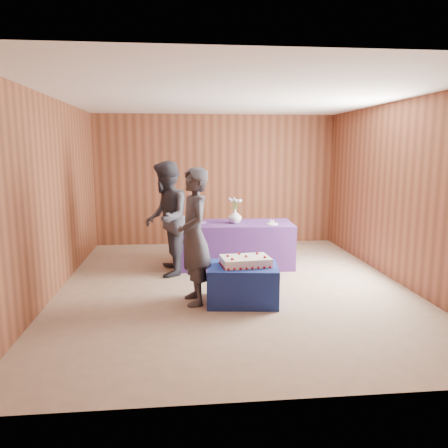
{
  "coord_description": "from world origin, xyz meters",
  "views": [
    {
      "loc": [
        -0.76,
        -6.16,
        1.99
      ],
      "look_at": [
        -0.12,
        0.1,
        0.91
      ],
      "focal_mm": 35.0,
      "sensor_mm": 36.0,
      "label": 1
    }
  ],
  "objects": [
    {
      "name": "guest_left",
      "position": [
        -0.58,
        -0.66,
        0.88
      ],
      "size": [
        0.53,
        0.71,
        1.77
      ],
      "primitive_type": "imported",
      "rotation": [
        0.0,
        0.0,
        -1.4
      ],
      "color": "#35353E",
      "rests_on": "ground"
    },
    {
      "name": "room_shell",
      "position": [
        0.0,
        0.0,
        1.8
      ],
      "size": [
        5.04,
        6.04,
        2.72
      ],
      "color": "brown",
      "rests_on": "ground"
    },
    {
      "name": "serving_table",
      "position": [
        0.15,
        1.13,
        0.38
      ],
      "size": [
        2.04,
        1.0,
        0.75
      ],
      "primitive_type": "cube",
      "rotation": [
        0.0,
        0.0,
        -0.05
      ],
      "color": "#5E2E7F",
      "rests_on": "ground"
    },
    {
      "name": "knife",
      "position": [
        0.86,
        0.81,
        0.75
      ],
      "size": [
        0.26,
        0.05,
        0.0
      ],
      "primitive_type": "cube",
      "rotation": [
        0.0,
        0.0,
        0.12
      ],
      "color": "silver",
      "rests_on": "serving_table"
    },
    {
      "name": "guest_right",
      "position": [
        -0.98,
        0.7,
        0.91
      ],
      "size": [
        0.7,
        0.89,
        1.81
      ],
      "primitive_type": "imported",
      "rotation": [
        0.0,
        0.0,
        -1.58
      ],
      "color": "#2F2F38",
      "rests_on": "ground"
    },
    {
      "name": "platter",
      "position": [
        -0.46,
        1.23,
        0.76
      ],
      "size": [
        0.41,
        0.41,
        0.02
      ],
      "primitive_type": "cylinder",
      "rotation": [
        0.0,
        0.0,
        0.32
      ],
      "color": "#7253A7",
      "rests_on": "serving_table"
    },
    {
      "name": "plate",
      "position": [
        0.77,
        0.92,
        0.76
      ],
      "size": [
        0.26,
        0.26,
        0.01
      ],
      "primitive_type": "cylinder",
      "rotation": [
        0.0,
        0.0,
        -0.43
      ],
      "color": "white",
      "rests_on": "serving_table"
    },
    {
      "name": "ground",
      "position": [
        0.0,
        0.0,
        0.0
      ],
      "size": [
        6.0,
        6.0,
        0.0
      ],
      "primitive_type": "plane",
      "color": "tan",
      "rests_on": "ground"
    },
    {
      "name": "vase",
      "position": [
        0.17,
        1.09,
        0.87
      ],
      "size": [
        0.27,
        0.27,
        0.24
      ],
      "primitive_type": "imported",
      "rotation": [
        0.0,
        0.0,
        -0.25
      ],
      "color": "silver",
      "rests_on": "serving_table"
    },
    {
      "name": "flower_spray",
      "position": [
        0.17,
        1.09,
        1.14
      ],
      "size": [
        0.24,
        0.24,
        0.18
      ],
      "color": "#396729",
      "rests_on": "vase"
    },
    {
      "name": "sheet_cake",
      "position": [
        0.08,
        -0.71,
        0.56
      ],
      "size": [
        0.69,
        0.5,
        0.15
      ],
      "rotation": [
        0.0,
        0.0,
        0.1
      ],
      "color": "white",
      "rests_on": "cake_table"
    },
    {
      "name": "cake_table",
      "position": [
        0.04,
        -0.71,
        0.25
      ],
      "size": [
        0.98,
        0.8,
        0.5
      ],
      "primitive_type": "cube",
      "rotation": [
        0.0,
        0.0,
        -0.12
      ],
      "color": "navy",
      "rests_on": "ground"
    },
    {
      "name": "cake_slice",
      "position": [
        0.77,
        0.92,
        0.79
      ],
      "size": [
        0.08,
        0.08,
        0.08
      ],
      "rotation": [
        0.0,
        0.0,
        -0.27
      ],
      "color": "white",
      "rests_on": "plate"
    }
  ]
}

